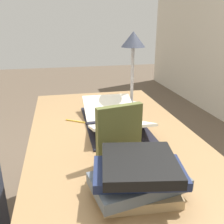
# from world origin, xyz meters

# --- Properties ---
(reading_desk) EXTENTS (1.39, 0.76, 0.72)m
(reading_desk) POSITION_xyz_m (0.00, 0.00, 0.63)
(reading_desk) COLOR #937047
(reading_desk) RESTS_ON ground_plane
(open_book) EXTENTS (0.54, 0.29, 0.09)m
(open_book) POSITION_xyz_m (-0.09, 0.03, 0.75)
(open_book) COLOR black
(open_book) RESTS_ON reading_desk
(book_stack_tall) EXTENTS (0.25, 0.30, 0.12)m
(book_stack_tall) POSITION_xyz_m (0.47, -0.02, 0.79)
(book_stack_tall) COLOR tan
(book_stack_tall) RESTS_ON reading_desk
(book_standing_upright) EXTENTS (0.06, 0.17, 0.22)m
(book_standing_upright) POSITION_xyz_m (0.27, -0.03, 0.83)
(book_standing_upright) COLOR brown
(book_standing_upright) RESTS_ON reading_desk
(reading_lamp) EXTENTS (0.14, 0.14, 0.44)m
(reading_lamp) POSITION_xyz_m (-0.34, 0.20, 1.07)
(reading_lamp) COLOR #ADADB2
(reading_lamp) RESTS_ON reading_desk
(coffee_mug) EXTENTS (0.08, 0.10, 0.10)m
(coffee_mug) POSITION_xyz_m (0.11, -0.02, 0.77)
(coffee_mug) COLOR #B74238
(coffee_mug) RESTS_ON reading_desk
(pencil) EXTENTS (0.10, 0.15, 0.01)m
(pencil) POSITION_xyz_m (-0.15, -0.14, 0.73)
(pencil) COLOR gold
(pencil) RESTS_ON reading_desk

